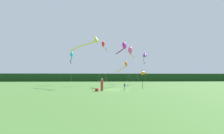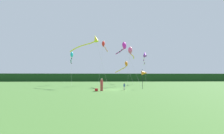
{
  "view_description": "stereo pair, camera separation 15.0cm",
  "coord_description": "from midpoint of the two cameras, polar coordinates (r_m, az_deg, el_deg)",
  "views": [
    {
      "loc": [
        -1.61,
        -25.03,
        1.96
      ],
      "look_at": [
        0.0,
        6.0,
        3.82
      ],
      "focal_mm": 26.16,
      "sensor_mm": 36.0,
      "label": 1
    },
    {
      "loc": [
        -1.46,
        -25.04,
        1.96
      ],
      "look_at": [
        0.0,
        6.0,
        3.82
      ],
      "focal_mm": 26.16,
      "sensor_mm": 36.0,
      "label": 2
    }
  ],
  "objects": [
    {
      "name": "distant_treeline",
      "position": [
        70.05,
        -1.44,
        -3.68
      ],
      "size": [
        108.0,
        3.95,
        3.29
      ],
      "primitive_type": "cube",
      "color": "#193D19",
      "rests_on": "ground"
    },
    {
      "name": "banner_flag_pole",
      "position": [
        26.63,
        11.44,
        -2.09
      ],
      "size": [
        0.9,
        0.7,
        3.14
      ],
      "color": "black",
      "rests_on": "ground"
    },
    {
      "name": "kite_magenta",
      "position": [
        33.2,
        4.26,
        7.28
      ],
      "size": [
        4.01,
        7.38,
        9.13
      ],
      "color": "#B2B2B2",
      "rests_on": "ground"
    },
    {
      "name": "kite_yellow",
      "position": [
        31.83,
        -6.69,
        9.31
      ],
      "size": [
        8.02,
        5.84,
        10.02
      ],
      "color": "#B2B2B2",
      "rests_on": "ground"
    },
    {
      "name": "ground_plane",
      "position": [
        25.16,
        0.82,
        -7.9
      ],
      "size": [
        120.0,
        120.0,
        0.0
      ],
      "primitive_type": "plane",
      "color": "#477533"
    },
    {
      "name": "kite_orange",
      "position": [
        44.14,
        4.61,
        0.61
      ],
      "size": [
        3.69,
        11.09,
        6.24
      ],
      "color": "#B2B2B2",
      "rests_on": "ground"
    },
    {
      "name": "kite_red",
      "position": [
        39.06,
        -2.8,
        7.82
      ],
      "size": [
        2.28,
        6.92,
        10.48
      ],
      "color": "#B2B2B2",
      "rests_on": "ground"
    },
    {
      "name": "person_child",
      "position": [
        24.0,
        4.49,
        -6.66
      ],
      "size": [
        0.24,
        0.24,
        1.09
      ],
      "color": "silver",
      "rests_on": "ground"
    },
    {
      "name": "cooler_box",
      "position": [
        22.68,
        -5.28,
        -7.92
      ],
      "size": [
        0.43,
        0.37,
        0.36
      ],
      "primitive_type": "cube",
      "color": "red",
      "rests_on": "ground"
    },
    {
      "name": "kite_purple",
      "position": [
        43.35,
        11.45,
        4.08
      ],
      "size": [
        2.15,
        10.27,
        8.68
      ],
      "color": "#B2B2B2",
      "rests_on": "ground"
    },
    {
      "name": "person_adult",
      "position": [
        22.79,
        -3.45,
        -5.92
      ],
      "size": [
        0.38,
        0.38,
        1.74
      ],
      "color": "#B23338",
      "rests_on": "ground"
    },
    {
      "name": "kite_rainbow",
      "position": [
        34.37,
        6.62,
        5.61
      ],
      "size": [
        2.71,
        7.68,
        8.32
      ],
      "color": "#B2B2B2",
      "rests_on": "ground"
    },
    {
      "name": "kite_cyan",
      "position": [
        40.9,
        -13.82,
        3.77
      ],
      "size": [
        1.77,
        7.97,
        8.04
      ],
      "color": "#B2B2B2",
      "rests_on": "ground"
    }
  ]
}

